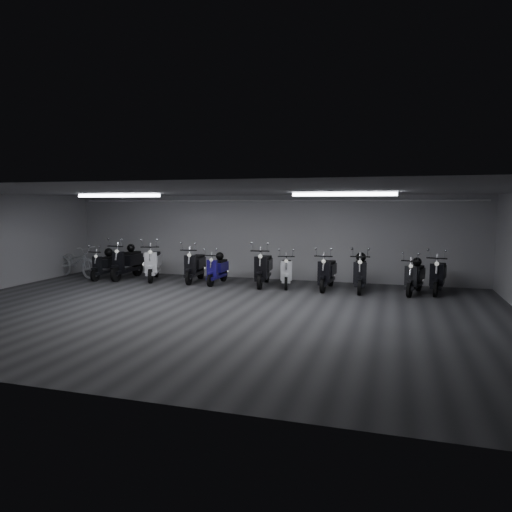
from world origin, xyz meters
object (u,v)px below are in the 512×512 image
(scooter_0, at_px, (105,261))
(scooter_8, at_px, (360,269))
(scooter_3, at_px, (195,261))
(scooter_6, at_px, (286,267))
(scooter_7, at_px, (327,268))
(scooter_10, at_px, (438,270))
(scooter_2, at_px, (153,259))
(helmet_3, at_px, (220,256))
(helmet_4, at_px, (131,248))
(helmet_1, at_px, (361,257))
(scooter_9, at_px, (415,272))
(scooter_5, at_px, (263,263))
(bicycle, at_px, (76,258))
(scooter_1, at_px, (127,258))
(scooter_4, at_px, (217,265))
(helmet_0, at_px, (109,252))
(helmet_2, at_px, (417,262))

(scooter_0, distance_m, scooter_8, 8.40)
(scooter_3, distance_m, scooter_6, 3.05)
(scooter_3, relative_size, scooter_7, 1.04)
(scooter_6, bearing_deg, scooter_10, -9.47)
(scooter_0, xyz_separation_m, scooter_2, (1.68, 0.24, 0.12))
(scooter_3, xyz_separation_m, helmet_3, (0.85, 0.05, 0.19))
(scooter_2, xyz_separation_m, helmet_4, (-0.98, 0.26, 0.30))
(scooter_3, height_order, scooter_8, scooter_3)
(scooter_0, relative_size, scooter_3, 0.88)
(scooter_6, bearing_deg, helmet_1, -8.04)
(scooter_3, relative_size, scooter_9, 1.10)
(scooter_2, bearing_deg, scooter_0, 167.73)
(scooter_6, xyz_separation_m, helmet_3, (-2.20, 0.11, 0.25))
(scooter_3, bearing_deg, scooter_5, -7.22)
(scooter_7, bearing_deg, scooter_5, -179.00)
(bicycle, bearing_deg, helmet_3, -69.43)
(scooter_9, bearing_deg, scooter_1, -165.25)
(scooter_4, height_order, helmet_0, scooter_4)
(scooter_2, bearing_deg, scooter_6, -20.20)
(scooter_1, distance_m, helmet_0, 0.70)
(scooter_1, distance_m, bicycle, 1.88)
(helmet_3, bearing_deg, helmet_2, 0.11)
(scooter_7, height_order, helmet_3, scooter_7)
(scooter_0, relative_size, scooter_8, 0.90)
(scooter_3, height_order, scooter_5, scooter_5)
(scooter_2, distance_m, helmet_1, 6.71)
(bicycle, bearing_deg, scooter_0, -76.19)
(helmet_3, bearing_deg, scooter_10, 0.74)
(scooter_7, xyz_separation_m, scooter_9, (2.45, -0.00, -0.04))
(scooter_4, distance_m, helmet_3, 0.35)
(scooter_10, bearing_deg, scooter_2, -168.43)
(scooter_6, xyz_separation_m, bicycle, (-7.37, -0.20, 0.04))
(scooter_3, height_order, helmet_4, scooter_3)
(scooter_6, bearing_deg, helmet_2, -10.21)
(scooter_2, xyz_separation_m, helmet_0, (-1.67, -0.02, 0.16))
(scooter_2, height_order, scooter_4, scooter_2)
(scooter_4, height_order, scooter_9, scooter_9)
(scooter_2, relative_size, helmet_0, 6.71)
(scooter_8, bearing_deg, helmet_3, 175.16)
(scooter_0, relative_size, scooter_9, 0.97)
(scooter_3, relative_size, scooter_4, 1.14)
(scooter_1, bearing_deg, scooter_5, 1.49)
(scooter_6, bearing_deg, helmet_4, 165.57)
(scooter_10, relative_size, helmet_2, 7.02)
(scooter_0, relative_size, helmet_1, 5.51)
(scooter_0, relative_size, helmet_3, 6.34)
(scooter_7, relative_size, scooter_8, 0.98)
(scooter_1, relative_size, helmet_2, 7.66)
(helmet_1, height_order, helmet_4, helmet_4)
(scooter_4, relative_size, helmet_4, 5.95)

